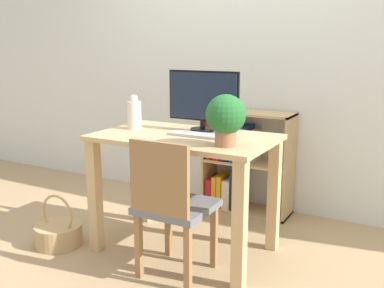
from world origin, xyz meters
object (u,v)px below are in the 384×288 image
monitor (203,98)px  chair (171,203)px  keyboard (195,135)px  basket (59,233)px  bookshelf (236,162)px  potted_plant (226,117)px  vase (134,114)px

monitor → chair: monitor is taller
keyboard → basket: keyboard is taller
bookshelf → basket: size_ratio=2.30×
potted_plant → bookshelf: size_ratio=0.36×
vase → chair: bearing=-36.1°
chair → basket: 0.97m
chair → bookshelf: chair is taller
keyboard → vase: (-0.47, 0.02, 0.09)m
monitor → keyboard: (0.04, -0.18, -0.21)m
bookshelf → basket: 1.47m
potted_plant → basket: bearing=-170.0°
chair → bookshelf: 1.22m
potted_plant → vase: bearing=166.4°
chair → keyboard: bearing=94.4°
monitor → potted_plant: (0.32, -0.34, -0.05)m
vase → bookshelf: bearing=64.9°
monitor → bookshelf: monitor is taller
chair → monitor: bearing=96.2°
bookshelf → basket: bookshelf is taller
bookshelf → vase: bearing=-115.1°
chair → potted_plant: bearing=36.7°
vase → basket: 0.96m
monitor → bookshelf: 0.90m
vase → potted_plant: 0.78m
monitor → basket: size_ratio=1.41×
monitor → chair: size_ratio=0.60×
bookshelf → monitor: bearing=-86.2°
bookshelf → potted_plant: bearing=-70.2°
potted_plant → bookshelf: 1.21m
keyboard → chair: 0.49m
potted_plant → chair: bearing=-140.9°
vase → potted_plant: (0.76, -0.18, 0.06)m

